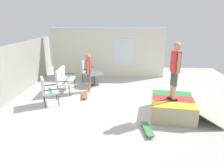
{
  "coord_description": "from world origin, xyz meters",
  "views": [
    {
      "loc": [
        -7.08,
        -0.41,
        3.02
      ],
      "look_at": [
        0.14,
        0.04,
        0.7
      ],
      "focal_mm": 32.83,
      "sensor_mm": 36.0,
      "label": 1
    }
  ],
  "objects_px": {
    "skateboard_spare": "(147,129)",
    "person_watching": "(89,70)",
    "person_skater": "(175,67)",
    "skateboard_by_bench": "(85,95)",
    "patio_chair_by_wall": "(47,89)",
    "patio_table": "(94,77)",
    "patio_chair_near_house": "(86,69)",
    "patio_bench": "(64,78)",
    "skate_ramp": "(173,107)"
  },
  "relations": [
    {
      "from": "skateboard_spare",
      "to": "person_watching",
      "type": "bearing_deg",
      "value": 34.17
    },
    {
      "from": "person_skater",
      "to": "skateboard_by_bench",
      "type": "distance_m",
      "value": 3.78
    },
    {
      "from": "person_watching",
      "to": "person_skater",
      "type": "xyz_separation_m",
      "value": [
        -2.19,
        -3.03,
        0.69
      ]
    },
    {
      "from": "patio_chair_by_wall",
      "to": "patio_table",
      "type": "bearing_deg",
      "value": -29.96
    },
    {
      "from": "patio_chair_near_house",
      "to": "person_watching",
      "type": "bearing_deg",
      "value": -165.28
    },
    {
      "from": "person_skater",
      "to": "skateboard_by_bench",
      "type": "bearing_deg",
      "value": 63.65
    },
    {
      "from": "skateboard_spare",
      "to": "person_skater",
      "type": "bearing_deg",
      "value": -39.82
    },
    {
      "from": "patio_bench",
      "to": "skateboard_spare",
      "type": "relative_size",
      "value": 1.55
    },
    {
      "from": "person_watching",
      "to": "person_skater",
      "type": "distance_m",
      "value": 3.8
    },
    {
      "from": "person_skater",
      "to": "patio_bench",
      "type": "bearing_deg",
      "value": 62.61
    },
    {
      "from": "person_skater",
      "to": "skateboard_spare",
      "type": "height_order",
      "value": "person_skater"
    },
    {
      "from": "patio_table",
      "to": "person_skater",
      "type": "height_order",
      "value": "person_skater"
    },
    {
      "from": "skate_ramp",
      "to": "skateboard_spare",
      "type": "distance_m",
      "value": 1.45
    },
    {
      "from": "patio_chair_near_house",
      "to": "skateboard_by_bench",
      "type": "xyz_separation_m",
      "value": [
        -2.27,
        -0.36,
        -0.53
      ]
    },
    {
      "from": "patio_table",
      "to": "skateboard_spare",
      "type": "height_order",
      "value": "patio_table"
    },
    {
      "from": "skate_ramp",
      "to": "person_watching",
      "type": "height_order",
      "value": "person_watching"
    },
    {
      "from": "patio_chair_near_house",
      "to": "patio_chair_by_wall",
      "type": "relative_size",
      "value": 1.0
    },
    {
      "from": "person_skater",
      "to": "patio_table",
      "type": "bearing_deg",
      "value": 43.64
    },
    {
      "from": "patio_bench",
      "to": "patio_chair_near_house",
      "type": "distance_m",
      "value": 1.8
    },
    {
      "from": "skate_ramp",
      "to": "patio_bench",
      "type": "height_order",
      "value": "patio_bench"
    },
    {
      "from": "patio_chair_by_wall",
      "to": "skateboard_by_bench",
      "type": "bearing_deg",
      "value": -55.4
    },
    {
      "from": "patio_table",
      "to": "person_watching",
      "type": "bearing_deg",
      "value": 173.7
    },
    {
      "from": "person_watching",
      "to": "skateboard_spare",
      "type": "distance_m",
      "value": 3.98
    },
    {
      "from": "skate_ramp",
      "to": "patio_chair_near_house",
      "type": "distance_m",
      "value": 5.15
    },
    {
      "from": "patio_bench",
      "to": "skateboard_spare",
      "type": "distance_m",
      "value": 4.56
    },
    {
      "from": "patio_chair_near_house",
      "to": "patio_chair_by_wall",
      "type": "distance_m",
      "value": 3.22
    },
    {
      "from": "skateboard_by_bench",
      "to": "skateboard_spare",
      "type": "distance_m",
      "value": 3.4
    },
    {
      "from": "person_watching",
      "to": "skateboard_spare",
      "type": "height_order",
      "value": "person_watching"
    },
    {
      "from": "patio_bench",
      "to": "skateboard_spare",
      "type": "height_order",
      "value": "patio_bench"
    },
    {
      "from": "patio_chair_near_house",
      "to": "person_watching",
      "type": "height_order",
      "value": "person_watching"
    },
    {
      "from": "skate_ramp",
      "to": "skateboard_by_bench",
      "type": "xyz_separation_m",
      "value": [
        1.46,
        3.18,
        -0.2
      ]
    },
    {
      "from": "skate_ramp",
      "to": "patio_bench",
      "type": "bearing_deg",
      "value": 63.9
    },
    {
      "from": "patio_chair_near_house",
      "to": "person_skater",
      "type": "height_order",
      "value": "person_skater"
    },
    {
      "from": "patio_chair_near_house",
      "to": "skateboard_spare",
      "type": "xyz_separation_m",
      "value": [
        -4.82,
        -2.6,
        -0.53
      ]
    },
    {
      "from": "patio_chair_near_house",
      "to": "person_watching",
      "type": "xyz_separation_m",
      "value": [
        -1.61,
        -0.42,
        0.34
      ]
    },
    {
      "from": "person_watching",
      "to": "person_skater",
      "type": "bearing_deg",
      "value": -125.91
    },
    {
      "from": "skate_ramp",
      "to": "person_skater",
      "type": "bearing_deg",
      "value": 132.51
    },
    {
      "from": "skateboard_by_bench",
      "to": "patio_bench",
      "type": "bearing_deg",
      "value": 59.56
    },
    {
      "from": "patio_chair_near_house",
      "to": "patio_chair_by_wall",
      "type": "xyz_separation_m",
      "value": [
        -3.11,
        0.85,
        0.0
      ]
    },
    {
      "from": "patio_bench",
      "to": "skateboard_by_bench",
      "type": "bearing_deg",
      "value": -120.44
    },
    {
      "from": "patio_table",
      "to": "person_skater",
      "type": "xyz_separation_m",
      "value": [
        -3.08,
        -2.93,
        1.23
      ]
    },
    {
      "from": "patio_chair_near_house",
      "to": "patio_chair_by_wall",
      "type": "bearing_deg",
      "value": 164.66
    },
    {
      "from": "patio_bench",
      "to": "patio_chair_by_wall",
      "type": "xyz_separation_m",
      "value": [
        -1.43,
        0.2,
        -0.0
      ]
    },
    {
      "from": "patio_table",
      "to": "patio_chair_near_house",
      "type": "bearing_deg",
      "value": 35.6
    },
    {
      "from": "person_watching",
      "to": "patio_chair_near_house",
      "type": "bearing_deg",
      "value": 14.72
    },
    {
      "from": "patio_chair_near_house",
      "to": "person_skater",
      "type": "distance_m",
      "value": 5.24
    },
    {
      "from": "patio_chair_near_house",
      "to": "skateboard_by_bench",
      "type": "height_order",
      "value": "patio_chair_near_house"
    },
    {
      "from": "patio_chair_near_house",
      "to": "skateboard_spare",
      "type": "height_order",
      "value": "patio_chair_near_house"
    },
    {
      "from": "patio_bench",
      "to": "patio_chair_near_house",
      "type": "relative_size",
      "value": 1.25
    },
    {
      "from": "person_watching",
      "to": "skateboard_by_bench",
      "type": "bearing_deg",
      "value": 174.64
    }
  ]
}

